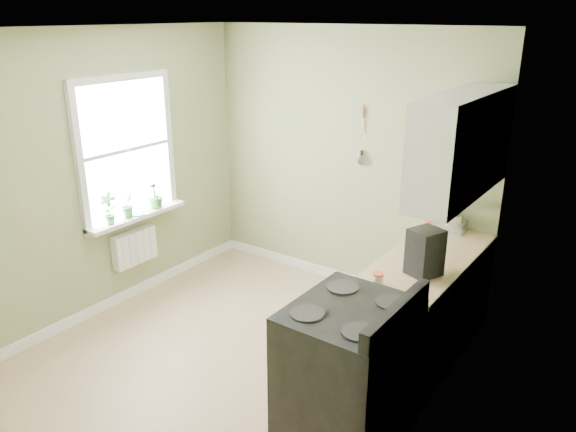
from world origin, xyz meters
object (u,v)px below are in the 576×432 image
Objects in this scene: stand_mixer at (457,212)px; coffee_maker at (425,253)px; stove at (348,374)px; kettle at (438,216)px.

stand_mixer is 1.09m from coffee_maker.
coffee_maker is at bearing 84.64° from stove.
coffee_maker is at bearing -83.05° from stand_mixer.
stove is at bearing -95.36° from coffee_maker.
coffee_maker reaches higher than kettle.
coffee_maker is (0.30, -1.06, 0.08)m from kettle.
stand_mixer reaches higher than stove.
coffee_maker reaches higher than stove.
kettle is at bearing -173.19° from stand_mixer.
kettle is at bearing 95.89° from stove.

